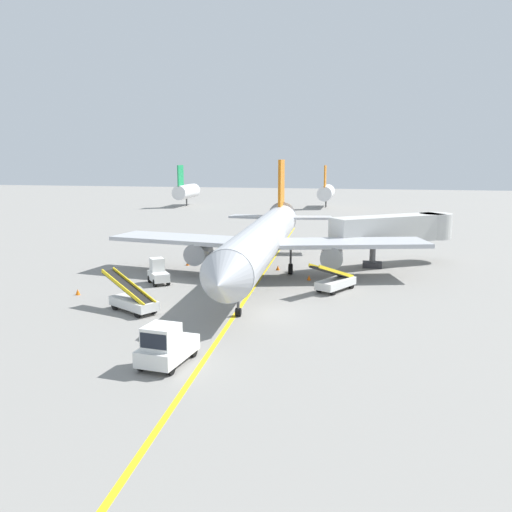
# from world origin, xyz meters

# --- Properties ---
(ground_plane) EXTENTS (300.00, 300.00, 0.00)m
(ground_plane) POSITION_xyz_m (0.00, 0.00, 0.00)
(ground_plane) COLOR gray
(taxi_line_yellow) EXTENTS (4.33, 79.91, 0.01)m
(taxi_line_yellow) POSITION_xyz_m (-1.76, 5.00, 0.00)
(taxi_line_yellow) COLOR yellow
(taxi_line_yellow) RESTS_ON ground
(airliner) EXTENTS (28.57, 35.32, 10.10)m
(airliner) POSITION_xyz_m (-1.79, 11.08, 3.42)
(airliner) COLOR #B2B5BA
(airliner) RESTS_ON ground
(jet_bridge) EXTENTS (11.81, 9.56, 4.85)m
(jet_bridge) POSITION_xyz_m (10.07, 19.21, 3.54)
(jet_bridge) COLOR beige
(jet_bridge) RESTS_ON ground
(pushback_tug) EXTENTS (2.32, 3.80, 2.20)m
(pushback_tug) POSITION_xyz_m (-2.74, -9.90, 0.99)
(pushback_tug) COLOR silver
(pushback_tug) RESTS_ON ground
(baggage_tug_near_wing) EXTENTS (2.48, 2.70, 2.10)m
(baggage_tug_near_wing) POSITION_xyz_m (-9.91, 6.82, 0.93)
(baggage_tug_near_wing) COLOR silver
(baggage_tug_near_wing) RESTS_ON ground
(belt_loader_forward_hold) EXTENTS (3.49, 4.99, 2.59)m
(belt_loader_forward_hold) POSITION_xyz_m (4.61, 7.30, 0.78)
(belt_loader_forward_hold) COLOR silver
(belt_loader_forward_hold) RESTS_ON ground
(belt_loader_aft_hold) EXTENTS (4.93, 3.65, 2.59)m
(belt_loader_aft_hold) POSITION_xyz_m (-8.47, -1.28, 0.78)
(belt_loader_aft_hold) COLOR silver
(belt_loader_aft_hold) RESTS_ON ground
(ground_crew_marshaller) EXTENTS (0.36, 0.24, 1.70)m
(ground_crew_marshaller) POSITION_xyz_m (-4.60, 5.27, 0.91)
(ground_crew_marshaller) COLOR #26262D
(ground_crew_marshaller) RESTS_ON ground
(safety_cone_nose_left) EXTENTS (0.36, 0.36, 0.44)m
(safety_cone_nose_left) POSITION_xyz_m (-10.02, 14.58, 0.22)
(safety_cone_nose_left) COLOR orange
(safety_cone_nose_left) RESTS_ON ground
(safety_cone_nose_right) EXTENTS (0.36, 0.36, 0.44)m
(safety_cone_nose_right) POSITION_xyz_m (-1.08, 14.21, 0.22)
(safety_cone_nose_right) COLOR orange
(safety_cone_nose_right) RESTS_ON ground
(safety_cone_wingtip_left) EXTENTS (0.36, 0.36, 0.44)m
(safety_cone_wingtip_left) POSITION_xyz_m (-14.50, 2.02, 0.22)
(safety_cone_wingtip_left) COLOR orange
(safety_cone_wingtip_left) RESTS_ON ground
(safety_cone_wingtip_right) EXTENTS (0.36, 0.36, 0.44)m
(safety_cone_wingtip_right) POSITION_xyz_m (2.22, 10.62, 0.22)
(safety_cone_wingtip_right) COLOR orange
(safety_cone_wingtip_right) RESTS_ON ground
(distant_aircraft_far_left) EXTENTS (3.00, 10.10, 8.80)m
(distant_aircraft_far_left) POSITION_xyz_m (-31.66, 76.81, 3.22)
(distant_aircraft_far_left) COLOR silver
(distant_aircraft_far_left) RESTS_ON ground
(distant_aircraft_mid_left) EXTENTS (3.00, 10.10, 8.80)m
(distant_aircraft_mid_left) POSITION_xyz_m (-1.81, 79.71, 3.22)
(distant_aircraft_mid_left) COLOR silver
(distant_aircraft_mid_left) RESTS_ON ground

